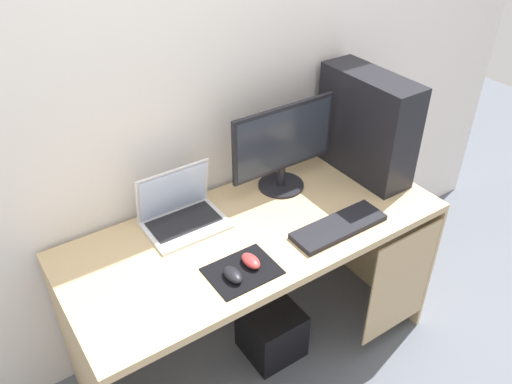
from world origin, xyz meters
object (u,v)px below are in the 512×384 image
(pc_tower, at_px, (367,125))
(subwoofer, at_px, (271,331))
(laptop, at_px, (181,213))
(mouse_left, at_px, (251,261))
(keyboard, at_px, (339,226))
(monitor, at_px, (283,146))
(mouse_right, at_px, (233,275))

(pc_tower, xyz_separation_m, subwoofer, (-0.61, -0.13, -0.89))
(laptop, bearing_deg, subwoofer, -39.57)
(pc_tower, distance_m, mouse_left, 0.89)
(laptop, relative_size, mouse_left, 3.42)
(laptop, relative_size, keyboard, 0.78)
(laptop, xyz_separation_m, subwoofer, (0.30, -0.25, -0.70))
(pc_tower, height_order, subwoofer, pc_tower)
(monitor, height_order, mouse_left, monitor)
(mouse_left, bearing_deg, laptop, 103.43)
(laptop, xyz_separation_m, keyboard, (0.51, -0.40, -0.04))
(subwoofer, bearing_deg, mouse_right, -151.84)
(monitor, height_order, keyboard, monitor)
(monitor, xyz_separation_m, mouse_right, (-0.51, -0.39, -0.19))
(subwoofer, bearing_deg, keyboard, -36.03)
(subwoofer, bearing_deg, laptop, 140.43)
(pc_tower, bearing_deg, mouse_right, -162.47)
(laptop, xyz_separation_m, mouse_right, (-0.00, -0.41, -0.03))
(laptop, relative_size, subwoofer, 1.25)
(pc_tower, relative_size, monitor, 0.94)
(laptop, height_order, mouse_left, laptop)
(monitor, relative_size, mouse_left, 5.44)
(keyboard, bearing_deg, pc_tower, 35.72)
(keyboard, bearing_deg, laptop, 141.87)
(monitor, height_order, laptop, monitor)
(subwoofer, bearing_deg, mouse_left, -146.57)
(mouse_right, bearing_deg, keyboard, 0.55)
(laptop, bearing_deg, monitor, -2.63)
(mouse_left, relative_size, subwoofer, 0.37)
(monitor, height_order, mouse_right, monitor)
(monitor, bearing_deg, keyboard, -88.51)
(monitor, xyz_separation_m, keyboard, (0.01, -0.38, -0.20))
(monitor, relative_size, mouse_right, 5.44)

